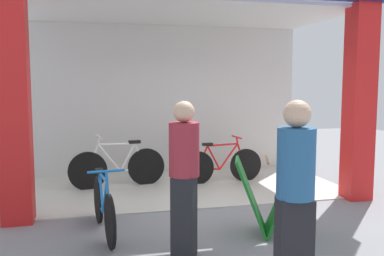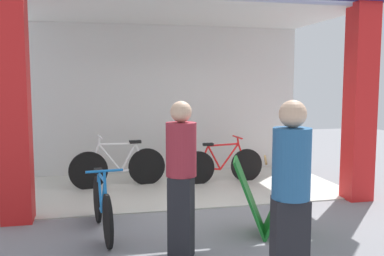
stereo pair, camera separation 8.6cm
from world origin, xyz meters
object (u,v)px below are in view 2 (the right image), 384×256
object	(u,v)px
bicycle_inside_1	(119,167)
bicycle_parked_0	(102,206)
sandwich_board_sign	(265,197)
pedestrian_2	(291,196)
bicycle_inside_0	(222,165)
pedestrian_0	(181,179)

from	to	relation	value
bicycle_inside_1	bicycle_parked_0	size ratio (longest dim) A/B	1.09
sandwich_board_sign	pedestrian_2	xyz separation A→B (m)	(-0.38, -1.48, 0.43)
bicycle_parked_0	bicycle_inside_0	bearing A→B (deg)	44.89
bicycle_parked_0	pedestrian_0	world-z (taller)	pedestrian_0
pedestrian_0	sandwich_board_sign	bearing A→B (deg)	22.64
bicycle_inside_1	sandwich_board_sign	xyz separation A→B (m)	(1.65, -2.80, 0.10)
bicycle_inside_0	pedestrian_2	xyz separation A→B (m)	(-0.65, -4.18, 0.55)
pedestrian_2	bicycle_parked_0	bearing A→B (deg)	129.21
sandwich_board_sign	pedestrian_0	xyz separation A→B (m)	(-1.15, -0.48, 0.40)
bicycle_inside_0	pedestrian_0	xyz separation A→B (m)	(-1.42, -3.18, 0.52)
sandwich_board_sign	bicycle_inside_1	bearing A→B (deg)	120.49
bicycle_inside_1	pedestrian_2	world-z (taller)	pedestrian_2
pedestrian_0	pedestrian_2	distance (m)	1.26
bicycle_inside_0	pedestrian_2	bearing A→B (deg)	-98.77
bicycle_inside_1	pedestrian_2	bearing A→B (deg)	-73.44
bicycle_parked_0	sandwich_board_sign	size ratio (longest dim) A/B	1.64
bicycle_parked_0	sandwich_board_sign	distance (m)	2.03
pedestrian_0	pedestrian_2	bearing A→B (deg)	-52.31
bicycle_inside_1	pedestrian_0	distance (m)	3.36
sandwich_board_sign	pedestrian_0	size ratio (longest dim) A/B	0.57
sandwich_board_sign	pedestrian_2	bearing A→B (deg)	-104.35
bicycle_inside_0	sandwich_board_sign	xyz separation A→B (m)	(-0.27, -2.71, 0.13)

